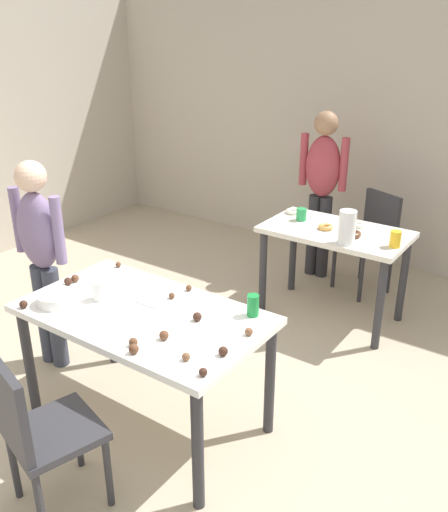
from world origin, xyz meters
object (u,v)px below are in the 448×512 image
(soda_can, at_px, (253,305))
(pitcher_far, at_px, (347,227))
(dining_table_far, at_px, (335,244))
(person_girl_near, at_px, (41,249))
(mixing_bowl, at_px, (56,299))
(chair_far_table, at_px, (371,236))
(person_adult_far, at_px, (322,181))
(dining_table_near, at_px, (143,326))
(chair_near_table, at_px, (37,428))

(soda_can, xyz_separation_m, pitcher_far, (-0.01, 1.27, 0.06))
(dining_table_far, bearing_deg, person_girl_near, -127.14)
(soda_can, bearing_deg, mixing_bowl, -152.10)
(chair_far_table, relative_size, person_adult_far, 0.57)
(dining_table_far, height_order, person_adult_far, person_adult_far)
(person_girl_near, bearing_deg, person_adult_far, 70.36)
(dining_table_near, relative_size, soda_can, 11.33)
(person_adult_far, bearing_deg, person_girl_near, -109.64)
(person_girl_near, bearing_deg, pitcher_far, 45.12)
(mixing_bowl, relative_size, pitcher_far, 0.85)
(person_adult_far, height_order, mixing_bowl, person_adult_far)
(person_adult_far, distance_m, soda_can, 2.27)
(chair_near_table, relative_size, chair_far_table, 1.00)
(dining_table_near, distance_m, mixing_bowl, 0.52)
(dining_table_near, bearing_deg, chair_near_table, -87.45)
(mixing_bowl, bearing_deg, person_girl_near, 148.77)
(dining_table_far, distance_m, chair_far_table, 0.68)
(dining_table_near, height_order, dining_table_far, same)
(person_girl_near, distance_m, pitcher_far, 2.10)
(person_adult_far, distance_m, mixing_bowl, 2.72)
(chair_far_table, distance_m, person_girl_near, 2.76)
(chair_far_table, bearing_deg, person_girl_near, -119.60)
(dining_table_near, xyz_separation_m, dining_table_far, (0.33, 1.81, -0.03))
(dining_table_near, bearing_deg, pitcher_far, 72.13)
(person_adult_far, bearing_deg, mixing_bowl, -97.27)
(pitcher_far, bearing_deg, dining_table_near, -107.87)
(mixing_bowl, bearing_deg, dining_table_near, 24.73)
(person_adult_far, xyz_separation_m, pitcher_far, (0.63, -0.90, -0.04))
(chair_near_table, bearing_deg, soda_can, 65.58)
(person_girl_near, bearing_deg, soda_can, 8.16)
(dining_table_near, distance_m, person_girl_near, 1.00)
(dining_table_near, relative_size, pitcher_far, 5.56)
(chair_far_table, relative_size, soda_can, 7.13)
(soda_can, bearing_deg, dining_table_far, 97.33)
(chair_far_table, bearing_deg, dining_table_near, -98.78)
(person_girl_near, bearing_deg, mixing_bowl, -31.23)
(person_girl_near, relative_size, soda_can, 11.83)
(dining_table_far, relative_size, chair_near_table, 1.26)
(dining_table_near, height_order, person_adult_far, person_adult_far)
(dining_table_near, height_order, soda_can, soda_can)
(dining_table_near, height_order, pitcher_far, pitcher_far)
(pitcher_far, bearing_deg, person_adult_far, 124.96)
(chair_near_table, xyz_separation_m, mixing_bowl, (-0.50, 0.56, 0.29))
(dining_table_near, bearing_deg, soda_can, 30.56)
(chair_far_table, bearing_deg, chair_near_table, -96.13)
(person_adult_far, distance_m, pitcher_far, 1.10)
(person_girl_near, height_order, mixing_bowl, person_girl_near)
(dining_table_far, bearing_deg, soda_can, -82.67)
(chair_far_table, relative_size, pitcher_far, 3.50)
(person_girl_near, bearing_deg, dining_table_near, -5.59)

